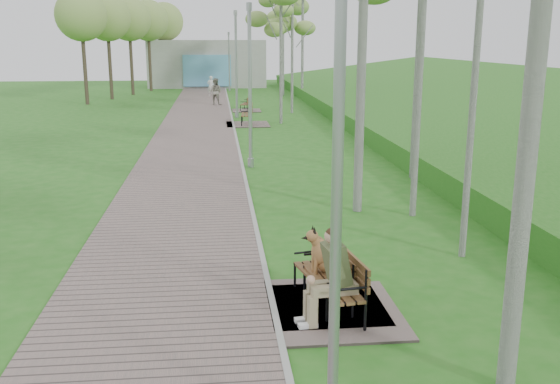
{
  "coord_description": "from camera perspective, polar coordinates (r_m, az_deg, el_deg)",
  "views": [
    {
      "loc": [
        -0.8,
        -5.09,
        4.04
      ],
      "look_at": [
        0.38,
        6.49,
        1.19
      ],
      "focal_mm": 40.0,
      "sensor_mm": 36.0,
      "label": 1
    }
  ],
  "objects": [
    {
      "name": "birch_far_b",
      "position": [
        35.25,
        1.14,
        15.78
      ],
      "size": [
        2.28,
        2.28,
        6.72
      ],
      "color": "silver",
      "rests_on": "ground"
    },
    {
      "name": "lamp_post_third",
      "position": [
        33.24,
        -4.02,
        11.21
      ],
      "size": [
        0.21,
        0.21,
        5.5
      ],
      "color": "#9A9CA1",
      "rests_on": "ground"
    },
    {
      "name": "walkway",
      "position": [
        26.91,
        -7.81,
        5.06
      ],
      "size": [
        3.5,
        67.0,
        0.04
      ],
      "primitive_type": "cube",
      "color": "#72625C",
      "rests_on": "ground"
    },
    {
      "name": "bench_third",
      "position": [
        30.52,
        -3.05,
        6.6
      ],
      "size": [
        2.05,
        2.28,
        1.26
      ],
      "color": "#72625C",
      "rests_on": "ground"
    },
    {
      "name": "pedestrian_near",
      "position": [
        46.19,
        -6.33,
        9.6
      ],
      "size": [
        0.54,
        0.36,
        1.48
      ],
      "primitive_type": "imported",
      "rotation": [
        0.0,
        0.0,
        3.15
      ],
      "color": "silver",
      "rests_on": "ground"
    },
    {
      "name": "building_north",
      "position": [
        56.1,
        -6.67,
        11.59
      ],
      "size": [
        10.0,
        5.2,
        4.0
      ],
      "color": "#9E9E99",
      "rests_on": "ground"
    },
    {
      "name": "birch_mid_c",
      "position": [
        30.76,
        0.09,
        16.4
      ],
      "size": [
        2.36,
        2.36,
        6.94
      ],
      "color": "silver",
      "rests_on": "ground"
    },
    {
      "name": "lamp_post_near",
      "position": [
        5.85,
        5.12,
        -5.04
      ],
      "size": [
        0.18,
        0.18,
        4.61
      ],
      "color": "#9A9CA1",
      "rests_on": "ground"
    },
    {
      "name": "bench_far",
      "position": [
        36.56,
        -3.14,
        7.7
      ],
      "size": [
        1.64,
        1.82,
        1.01
      ],
      "color": "#72625C",
      "rests_on": "ground"
    },
    {
      "name": "lamp_post_far",
      "position": [
        51.28,
        -4.67,
        11.63
      ],
      "size": [
        0.18,
        0.18,
        4.62
      ],
      "color": "#9A9CA1",
      "rests_on": "ground"
    },
    {
      "name": "pedestrian_far",
      "position": [
        39.95,
        -5.93,
        9.11
      ],
      "size": [
        0.98,
        0.87,
        1.69
      ],
      "primitive_type": "imported",
      "rotation": [
        0.0,
        0.0,
        2.82
      ],
      "color": "gray",
      "rests_on": "ground"
    },
    {
      "name": "embankment",
      "position": [
        28.45,
        21.06,
        4.69
      ],
      "size": [
        14.0,
        70.0,
        1.6
      ],
      "primitive_type": "cube",
      "color": "#427E2C",
      "rests_on": "ground"
    },
    {
      "name": "lamp_post_second",
      "position": [
        19.96,
        -2.76,
        9.05
      ],
      "size": [
        0.2,
        0.2,
        5.14
      ],
      "color": "#9A9CA1",
      "rests_on": "ground"
    },
    {
      "name": "bench_main",
      "position": [
        9.44,
        4.57,
        -8.43
      ],
      "size": [
        1.94,
        2.16,
        1.69
      ],
      "color": "#72625C",
      "rests_on": "ground"
    },
    {
      "name": "kerb",
      "position": [
        26.9,
        -4.07,
        5.16
      ],
      "size": [
        0.1,
        67.0,
        0.05
      ],
      "primitive_type": "cube",
      "color": "#999993",
      "rests_on": "ground"
    },
    {
      "name": "bench_second",
      "position": [
        9.9,
        3.88,
        -9.07
      ],
      "size": [
        1.76,
        1.96,
        1.08
      ],
      "color": "#72625C",
      "rests_on": "ground"
    }
  ]
}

